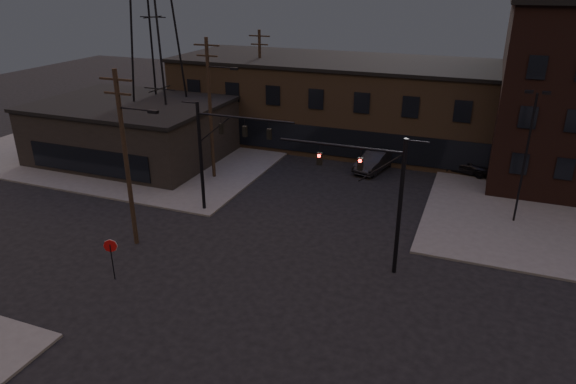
# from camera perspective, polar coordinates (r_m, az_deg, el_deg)

# --- Properties ---
(ground) EXTENTS (140.00, 140.00, 0.00)m
(ground) POSITION_cam_1_polar(r_m,az_deg,el_deg) (28.45, -3.23, -10.77)
(ground) COLOR black
(ground) RESTS_ON ground
(sidewalk_nw) EXTENTS (30.00, 30.00, 0.15)m
(sidewalk_nw) POSITION_cam_1_polar(r_m,az_deg,el_deg) (56.25, -14.54, 5.90)
(sidewalk_nw) COLOR #474744
(sidewalk_nw) RESTS_ON ground
(building_row) EXTENTS (40.00, 12.00, 8.00)m
(building_row) POSITION_cam_1_polar(r_m,az_deg,el_deg) (51.83, 9.72, 9.39)
(building_row) COLOR #483726
(building_row) RESTS_ON ground
(building_left) EXTENTS (16.00, 12.00, 5.00)m
(building_left) POSITION_cam_1_polar(r_m,az_deg,el_deg) (49.84, -16.86, 6.42)
(building_left) COLOR black
(building_left) RESTS_ON ground
(traffic_signal_near) EXTENTS (7.12, 0.24, 8.00)m
(traffic_signal_near) POSITION_cam_1_polar(r_m,az_deg,el_deg) (28.51, 10.21, 0.20)
(traffic_signal_near) COLOR black
(traffic_signal_near) RESTS_ON ground
(traffic_signal_far) EXTENTS (7.12, 0.24, 8.00)m
(traffic_signal_far) POSITION_cam_1_polar(r_m,az_deg,el_deg) (35.57, -7.97, 5.06)
(traffic_signal_far) COLOR black
(traffic_signal_far) RESTS_ON ground
(stop_sign) EXTENTS (0.72, 0.33, 2.48)m
(stop_sign) POSITION_cam_1_polar(r_m,az_deg,el_deg) (29.98, -19.09, -6.13)
(stop_sign) COLOR black
(stop_sign) RESTS_ON ground
(utility_pole_near) EXTENTS (3.70, 0.28, 11.00)m
(utility_pole_near) POSITION_cam_1_polar(r_m,az_deg,el_deg) (32.08, -17.52, 3.84)
(utility_pole_near) COLOR black
(utility_pole_near) RESTS_ON ground
(utility_pole_mid) EXTENTS (3.70, 0.28, 11.50)m
(utility_pole_mid) POSITION_cam_1_polar(r_m,az_deg,el_deg) (42.09, -8.58, 9.37)
(utility_pole_mid) COLOR black
(utility_pole_mid) RESTS_ON ground
(utility_pole_far) EXTENTS (2.20, 0.28, 11.00)m
(utility_pole_far) POSITION_cam_1_polar(r_m,az_deg,el_deg) (53.09, -3.10, 11.97)
(utility_pole_far) COLOR black
(utility_pole_far) RESTS_ON ground
(transmission_tower) EXTENTS (7.00, 7.00, 25.00)m
(transmission_tower) POSITION_cam_1_polar(r_m,az_deg,el_deg) (48.56, -14.80, 18.29)
(transmission_tower) COLOR black
(transmission_tower) RESTS_ON ground
(lot_light_a) EXTENTS (1.50, 0.28, 9.14)m
(lot_light_a) POSITION_cam_1_polar(r_m,az_deg,el_deg) (37.02, 25.07, 4.61)
(lot_light_a) COLOR black
(lot_light_a) RESTS_ON ground
(parked_car_lot_a) EXTENTS (5.15, 2.83, 1.66)m
(parked_car_lot_a) POSITION_cam_1_polar(r_m,az_deg,el_deg) (46.59, 18.92, 3.08)
(parked_car_lot_a) COLOR black
(parked_car_lot_a) RESTS_ON sidewalk_ne
(car_crossing) EXTENTS (3.05, 5.46, 1.70)m
(car_crossing) POSITION_cam_1_polar(r_m,az_deg,el_deg) (45.58, 9.65, 3.42)
(car_crossing) COLOR black
(car_crossing) RESTS_ON ground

